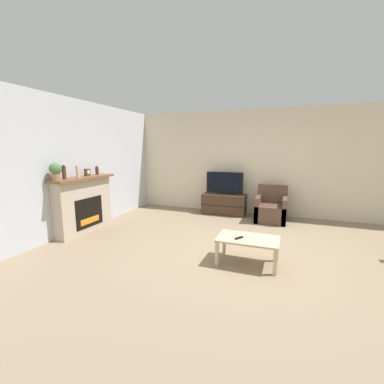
{
  "coord_description": "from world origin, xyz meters",
  "views": [
    {
      "loc": [
        0.55,
        -4.08,
        1.72
      ],
      "look_at": [
        -1.26,
        0.66,
        0.85
      ],
      "focal_mm": 24.0,
      "sensor_mm": 36.0,
      "label": 1
    }
  ],
  "objects_px": {
    "mantel_vase_centre_left": "(78,171)",
    "tv_stand": "(224,204)",
    "mantel_vase_right": "(97,171)",
    "armchair": "(271,209)",
    "mantel_clock": "(87,172)",
    "mantel_vase_left": "(64,172)",
    "remote": "(239,238)",
    "tv": "(224,184)",
    "coffee_table": "(248,241)",
    "potted_plant": "(55,171)",
    "fireplace": "(84,204)"
  },
  "relations": [
    {
      "from": "mantel_vase_centre_left",
      "to": "tv_stand",
      "type": "relative_size",
      "value": 0.22
    },
    {
      "from": "mantel_vase_left",
      "to": "tv",
      "type": "distance_m",
      "value": 3.77
    },
    {
      "from": "remote",
      "to": "mantel_vase_left",
      "type": "bearing_deg",
      "value": -147.9
    },
    {
      "from": "potted_plant",
      "to": "armchair",
      "type": "height_order",
      "value": "potted_plant"
    },
    {
      "from": "remote",
      "to": "tv",
      "type": "bearing_deg",
      "value": 139.51
    },
    {
      "from": "armchair",
      "to": "coffee_table",
      "type": "xyz_separation_m",
      "value": [
        -0.16,
        -2.54,
        0.07
      ]
    },
    {
      "from": "tv_stand",
      "to": "remote",
      "type": "height_order",
      "value": "tv_stand"
    },
    {
      "from": "coffee_table",
      "to": "remote",
      "type": "distance_m",
      "value": 0.15
    },
    {
      "from": "mantel_vase_centre_left",
      "to": "mantel_clock",
      "type": "height_order",
      "value": "mantel_vase_centre_left"
    },
    {
      "from": "fireplace",
      "to": "potted_plant",
      "type": "relative_size",
      "value": 4.73
    },
    {
      "from": "mantel_vase_centre_left",
      "to": "armchair",
      "type": "bearing_deg",
      "value": 32.98
    },
    {
      "from": "mantel_vase_right",
      "to": "tv_stand",
      "type": "xyz_separation_m",
      "value": [
        2.35,
        2.03,
        -0.97
      ]
    },
    {
      "from": "potted_plant",
      "to": "remote",
      "type": "relative_size",
      "value": 2.08
    },
    {
      "from": "coffee_table",
      "to": "remote",
      "type": "relative_size",
      "value": 6.04
    },
    {
      "from": "mantel_vase_left",
      "to": "mantel_vase_centre_left",
      "type": "bearing_deg",
      "value": 90.0
    },
    {
      "from": "mantel_vase_right",
      "to": "armchair",
      "type": "relative_size",
      "value": 0.23
    },
    {
      "from": "potted_plant",
      "to": "coffee_table",
      "type": "xyz_separation_m",
      "value": [
        3.4,
        0.28,
        -0.97
      ]
    },
    {
      "from": "potted_plant",
      "to": "coffee_table",
      "type": "relative_size",
      "value": 0.34
    },
    {
      "from": "mantel_vase_centre_left",
      "to": "coffee_table",
      "type": "bearing_deg",
      "value": -3.84
    },
    {
      "from": "tv",
      "to": "coffee_table",
      "type": "distance_m",
      "value": 3.03
    },
    {
      "from": "mantel_vase_right",
      "to": "tv_stand",
      "type": "relative_size",
      "value": 0.17
    },
    {
      "from": "tv_stand",
      "to": "armchair",
      "type": "relative_size",
      "value": 1.34
    },
    {
      "from": "mantel_vase_right",
      "to": "mantel_clock",
      "type": "bearing_deg",
      "value": -89.85
    },
    {
      "from": "mantel_vase_left",
      "to": "mantel_clock",
      "type": "height_order",
      "value": "mantel_vase_left"
    },
    {
      "from": "tv_stand",
      "to": "mantel_vase_left",
      "type": "bearing_deg",
      "value": -129.0
    },
    {
      "from": "mantel_vase_left",
      "to": "tv",
      "type": "height_order",
      "value": "mantel_vase_left"
    },
    {
      "from": "tv_stand",
      "to": "tv",
      "type": "xyz_separation_m",
      "value": [
        0.0,
        -0.0,
        0.54
      ]
    },
    {
      "from": "potted_plant",
      "to": "tv",
      "type": "height_order",
      "value": "potted_plant"
    },
    {
      "from": "fireplace",
      "to": "armchair",
      "type": "distance_m",
      "value": 4.21
    },
    {
      "from": "mantel_vase_centre_left",
      "to": "mantel_vase_right",
      "type": "xyz_separation_m",
      "value": [
        0.0,
        0.55,
        -0.03
      ]
    },
    {
      "from": "fireplace",
      "to": "mantel_vase_left",
      "type": "distance_m",
      "value": 0.82
    },
    {
      "from": "mantel_vase_right",
      "to": "coffee_table",
      "type": "relative_size",
      "value": 0.21
    },
    {
      "from": "mantel_clock",
      "to": "armchair",
      "type": "distance_m",
      "value": 4.22
    },
    {
      "from": "mantel_vase_right",
      "to": "potted_plant",
      "type": "height_order",
      "value": "potted_plant"
    },
    {
      "from": "mantel_vase_right",
      "to": "mantel_clock",
      "type": "xyz_separation_m",
      "value": [
        0.0,
        -0.29,
        -0.01
      ]
    },
    {
      "from": "armchair",
      "to": "remote",
      "type": "distance_m",
      "value": 2.63
    },
    {
      "from": "fireplace",
      "to": "armchair",
      "type": "height_order",
      "value": "fireplace"
    },
    {
      "from": "fireplace",
      "to": "mantel_vase_centre_left",
      "type": "relative_size",
      "value": 5.88
    },
    {
      "from": "potted_plant",
      "to": "coffee_table",
      "type": "distance_m",
      "value": 3.55
    },
    {
      "from": "mantel_vase_left",
      "to": "coffee_table",
      "type": "bearing_deg",
      "value": 1.69
    },
    {
      "from": "mantel_vase_right",
      "to": "remote",
      "type": "distance_m",
      "value": 3.49
    },
    {
      "from": "mantel_vase_right",
      "to": "tv",
      "type": "height_order",
      "value": "mantel_vase_right"
    },
    {
      "from": "remote",
      "to": "potted_plant",
      "type": "bearing_deg",
      "value": -144.71
    },
    {
      "from": "fireplace",
      "to": "tv",
      "type": "height_order",
      "value": "fireplace"
    },
    {
      "from": "fireplace",
      "to": "tv_stand",
      "type": "height_order",
      "value": "fireplace"
    },
    {
      "from": "mantel_vase_centre_left",
      "to": "tv",
      "type": "bearing_deg",
      "value": 47.58
    },
    {
      "from": "fireplace",
      "to": "tv",
      "type": "relative_size",
      "value": 1.51
    },
    {
      "from": "fireplace",
      "to": "coffee_table",
      "type": "distance_m",
      "value": 3.44
    },
    {
      "from": "potted_plant",
      "to": "tv",
      "type": "relative_size",
      "value": 0.32
    },
    {
      "from": "mantel_vase_right",
      "to": "tv",
      "type": "xyz_separation_m",
      "value": [
        2.35,
        2.03,
        -0.44
      ]
    }
  ]
}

